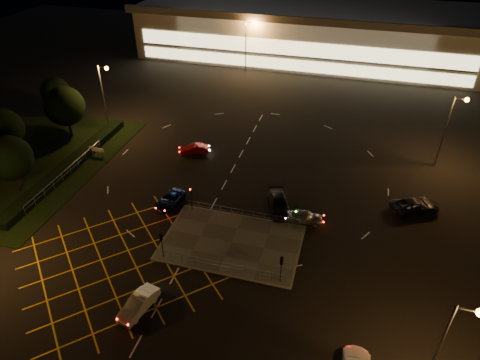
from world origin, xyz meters
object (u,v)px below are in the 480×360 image
(signal_nw, at_px, (191,194))
(car_east_grey, at_px, (415,206))
(car_far_dkgrey, at_px, (279,204))
(signal_ne, at_px, (296,212))
(car_left_blue, at_px, (170,200))
(signal_sw, at_px, (161,240))
(signal_se, at_px, (281,264))
(car_right_silver, at_px, (305,217))
(car_queue_white, at_px, (139,304))
(car_circ_red, at_px, (194,149))

(signal_nw, bearing_deg, car_east_grey, 15.60)
(signal_nw, relative_size, car_far_dkgrey, 0.58)
(signal_ne, bearing_deg, car_left_blue, 178.13)
(signal_nw, bearing_deg, signal_sw, -90.00)
(signal_se, distance_m, car_far_dkgrey, 11.36)
(signal_sw, relative_size, car_east_grey, 0.56)
(car_right_silver, bearing_deg, car_far_dkgrey, 61.95)
(car_queue_white, distance_m, car_right_silver, 20.27)
(signal_nw, xyz_separation_m, car_east_grey, (24.78, 6.92, -1.59))
(signal_ne, relative_size, car_queue_white, 0.72)
(car_queue_white, height_order, car_right_silver, car_queue_white)
(car_queue_white, bearing_deg, signal_sw, 107.81)
(signal_se, height_order, car_right_silver, signal_se)
(signal_se, bearing_deg, car_circ_red, -51.22)
(signal_nw, bearing_deg, signal_ne, 0.00)
(car_queue_white, xyz_separation_m, car_far_dkgrey, (9.02, 17.54, 0.06))
(car_queue_white, height_order, car_east_grey, car_east_grey)
(car_left_blue, bearing_deg, signal_nw, -0.63)
(car_east_grey, bearing_deg, car_circ_red, 53.22)
(car_far_dkgrey, height_order, car_right_silver, car_far_dkgrey)
(car_left_blue, relative_size, car_right_silver, 1.12)
(signal_sw, xyz_separation_m, car_circ_red, (-4.40, 20.41, -1.72))
(signal_sw, bearing_deg, signal_ne, -146.35)
(signal_se, height_order, car_east_grey, signal_se)
(car_circ_red, bearing_deg, car_right_silver, 34.85)
(signal_nw, distance_m, car_circ_red, 13.29)
(car_far_dkgrey, bearing_deg, signal_se, -98.81)
(signal_nw, relative_size, car_queue_white, 0.72)
(signal_se, height_order, car_far_dkgrey, signal_se)
(signal_sw, height_order, car_east_grey, signal_sw)
(car_queue_white, distance_m, car_left_blue, 15.43)
(car_queue_white, bearing_deg, signal_nw, 104.95)
(car_far_dkgrey, bearing_deg, signal_ne, -72.66)
(signal_nw, xyz_separation_m, car_queue_white, (0.60, -14.53, -1.64))
(car_circ_red, bearing_deg, car_left_blue, -16.05)
(car_east_grey, bearing_deg, car_queue_white, 105.48)
(signal_sw, xyz_separation_m, car_left_blue, (-2.93, 8.47, -1.75))
(signal_se, xyz_separation_m, car_east_grey, (12.78, 14.91, -1.59))
(car_far_dkgrey, height_order, car_circ_red, car_far_dkgrey)
(car_circ_red, distance_m, car_east_grey, 29.70)
(signal_se, distance_m, car_queue_white, 13.25)
(signal_ne, height_order, car_far_dkgrey, signal_ne)
(signal_ne, distance_m, car_far_dkgrey, 4.15)
(signal_se, bearing_deg, car_right_silver, -94.99)
(signal_se, bearing_deg, signal_nw, -33.65)
(signal_nw, relative_size, car_right_silver, 0.80)
(car_left_blue, distance_m, car_far_dkgrey, 12.80)
(signal_nw, height_order, signal_ne, same)
(car_circ_red, bearing_deg, car_east_grey, 56.24)
(car_queue_white, bearing_deg, car_right_silver, 65.44)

